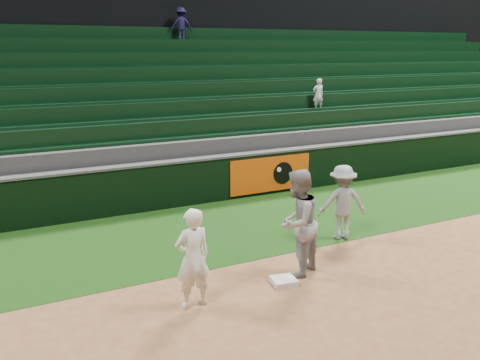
% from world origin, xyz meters
% --- Properties ---
extents(ground, '(70.00, 70.00, 0.00)m').
position_xyz_m(ground, '(0.00, 0.00, 0.00)').
color(ground, brown).
rests_on(ground, ground).
extents(foul_grass, '(36.00, 4.20, 0.01)m').
position_xyz_m(foul_grass, '(0.00, 3.00, 0.00)').
color(foul_grass, '#12330C').
rests_on(foul_grass, ground).
extents(upper_deck, '(40.00, 12.00, 12.00)m').
position_xyz_m(upper_deck, '(0.00, 17.45, 6.00)').
color(upper_deck, black).
rests_on(upper_deck, ground).
extents(first_base, '(0.50, 0.50, 0.10)m').
position_xyz_m(first_base, '(0.09, -0.26, 0.05)').
color(first_base, white).
rests_on(first_base, ground).
extents(first_baseman, '(0.63, 0.43, 1.66)m').
position_xyz_m(first_baseman, '(-1.67, -0.29, 0.83)').
color(first_baseman, white).
rests_on(first_baseman, ground).
extents(baserunner, '(1.22, 1.13, 2.00)m').
position_xyz_m(baserunner, '(0.52, -0.01, 1.00)').
color(baserunner, '#92949B').
rests_on(baserunner, ground).
extents(base_coach, '(1.20, 0.91, 1.65)m').
position_xyz_m(base_coach, '(2.48, 1.13, 0.83)').
color(base_coach, '#8E919A').
rests_on(base_coach, foul_grass).
extents(field_wall, '(36.00, 0.45, 1.25)m').
position_xyz_m(field_wall, '(0.03, 5.20, 0.63)').
color(field_wall, black).
rests_on(field_wall, ground).
extents(stadium_seating, '(36.00, 5.95, 5.53)m').
position_xyz_m(stadium_seating, '(-0.01, 8.97, 1.70)').
color(stadium_seating, '#323234').
rests_on(stadium_seating, ground).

